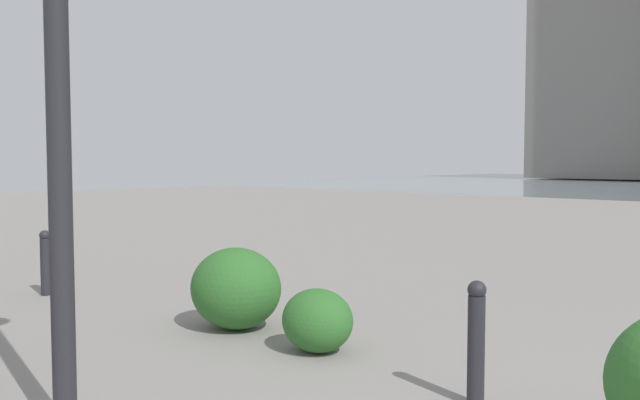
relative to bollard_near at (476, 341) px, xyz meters
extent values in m
cube|color=gray|center=(19.98, -64.74, 15.12)|extent=(14.55, 15.21, 31.14)
cylinder|color=#232328|center=(1.55, 2.20, 1.54)|extent=(0.14, 0.14, 3.99)
cylinder|color=#232328|center=(0.00, 0.00, -0.07)|extent=(0.12, 0.12, 0.77)
sphere|color=#232328|center=(0.00, 0.00, 0.35)|extent=(0.13, 0.13, 0.13)
cylinder|color=#232328|center=(5.86, 0.36, -0.10)|extent=(0.12, 0.12, 0.72)
sphere|color=#232328|center=(5.86, 0.36, 0.30)|extent=(0.13, 0.13, 0.13)
ellipsoid|color=#2D6628|center=(2.83, -0.21, -0.04)|extent=(0.96, 0.87, 0.82)
ellipsoid|color=#2D6628|center=(1.67, -0.18, -0.17)|extent=(0.66, 0.60, 0.56)
camera|label=1|loc=(-2.26, 4.01, 1.24)|focal=36.99mm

